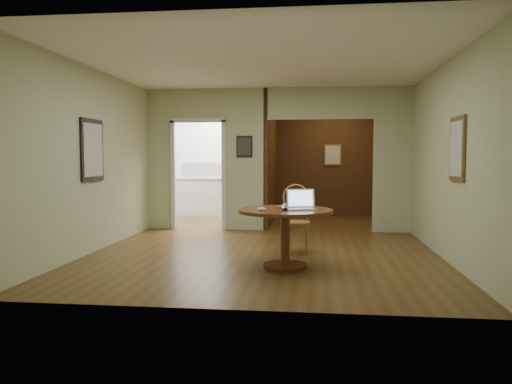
# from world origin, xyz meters

# --- Properties ---
(floor) EXTENTS (5.00, 5.00, 0.00)m
(floor) POSITION_xyz_m (0.00, 0.00, 0.00)
(floor) COLOR #4D3216
(floor) RESTS_ON ground
(room_shell) EXTENTS (5.20, 7.50, 5.00)m
(room_shell) POSITION_xyz_m (-0.47, 3.10, 1.29)
(room_shell) COLOR white
(room_shell) RESTS_ON ground
(dining_table) EXTENTS (1.19, 1.19, 0.75)m
(dining_table) POSITION_xyz_m (0.37, -0.71, 0.55)
(dining_table) COLOR maroon
(dining_table) RESTS_ON ground
(chair) EXTENTS (0.44, 0.44, 1.00)m
(chair) POSITION_xyz_m (0.46, 0.30, 0.56)
(chair) COLOR olive
(chair) RESTS_ON ground
(open_laptop) EXTENTS (0.40, 0.38, 0.25)m
(open_laptop) POSITION_xyz_m (0.56, -0.68, 0.81)
(open_laptop) COLOR silver
(open_laptop) RESTS_ON dining_table
(closed_laptop) EXTENTS (0.43, 0.36, 0.03)m
(closed_laptop) POSITION_xyz_m (0.46, -0.56, 0.76)
(closed_laptop) COLOR #A9A8AD
(closed_laptop) RESTS_ON dining_table
(mouse) EXTENTS (0.11, 0.07, 0.04)m
(mouse) POSITION_xyz_m (0.10, -0.94, 0.77)
(mouse) COLOR silver
(mouse) RESTS_ON dining_table
(wine_glass) EXTENTS (0.08, 0.08, 0.09)m
(wine_glass) POSITION_xyz_m (0.38, -0.88, 0.79)
(wine_glass) COLOR white
(wine_glass) RESTS_ON dining_table
(pen) EXTENTS (0.10, 0.10, 0.01)m
(pen) POSITION_xyz_m (0.40, -0.89, 0.75)
(pen) COLOR navy
(pen) RESTS_ON dining_table
(kitchen_cabinet) EXTENTS (2.06, 0.60, 0.94)m
(kitchen_cabinet) POSITION_xyz_m (-1.35, 4.20, 0.47)
(kitchen_cabinet) COLOR white
(kitchen_cabinet) RESTS_ON ground
(grocery_bag) EXTENTS (0.35, 0.33, 0.28)m
(grocery_bag) POSITION_xyz_m (-0.80, 4.20, 1.08)
(grocery_bag) COLOR beige
(grocery_bag) RESTS_ON kitchen_cabinet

